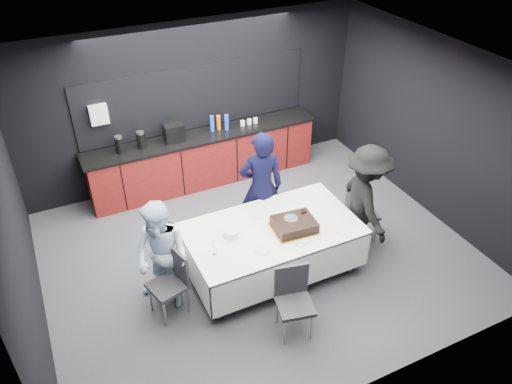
# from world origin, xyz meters

# --- Properties ---
(ground) EXTENTS (6.00, 6.00, 0.00)m
(ground) POSITION_xyz_m (0.00, 0.00, 0.00)
(ground) COLOR #434449
(ground) RESTS_ON ground
(room_shell) EXTENTS (6.04, 5.04, 2.82)m
(room_shell) POSITION_xyz_m (0.00, 0.00, 1.86)
(room_shell) COLOR white
(room_shell) RESTS_ON ground
(kitchenette) EXTENTS (4.10, 0.64, 2.05)m
(kitchenette) POSITION_xyz_m (-0.02, 2.22, 0.54)
(kitchenette) COLOR #5E0F0E
(kitchenette) RESTS_ON ground
(party_table) EXTENTS (2.32, 1.32, 0.78)m
(party_table) POSITION_xyz_m (0.00, -0.40, 0.64)
(party_table) COLOR #99999E
(party_table) RESTS_ON ground
(cake_assembly) EXTENTS (0.62, 0.52, 0.18)m
(cake_assembly) POSITION_xyz_m (0.25, -0.55, 0.85)
(cake_assembly) COLOR gold
(cake_assembly) RESTS_ON party_table
(plate_stack) EXTENTS (0.22, 0.22, 0.10)m
(plate_stack) POSITION_xyz_m (-0.56, -0.31, 0.83)
(plate_stack) COLOR white
(plate_stack) RESTS_ON party_table
(loose_plate_near) EXTENTS (0.20, 0.20, 0.01)m
(loose_plate_near) POSITION_xyz_m (-0.32, -0.75, 0.78)
(loose_plate_near) COLOR white
(loose_plate_near) RESTS_ON party_table
(loose_plate_right_a) EXTENTS (0.21, 0.21, 0.01)m
(loose_plate_right_a) POSITION_xyz_m (0.82, -0.17, 0.78)
(loose_plate_right_a) COLOR white
(loose_plate_right_a) RESTS_ON party_table
(loose_plate_right_b) EXTENTS (0.18, 0.18, 0.01)m
(loose_plate_right_b) POSITION_xyz_m (0.73, -0.78, 0.78)
(loose_plate_right_b) COLOR white
(loose_plate_right_b) RESTS_ON party_table
(loose_plate_far) EXTENTS (0.20, 0.20, 0.01)m
(loose_plate_far) POSITION_xyz_m (-0.03, -0.08, 0.78)
(loose_plate_far) COLOR white
(loose_plate_far) RESTS_ON party_table
(fork_pile) EXTENTS (0.16, 0.12, 0.02)m
(fork_pile) POSITION_xyz_m (0.19, -0.86, 0.79)
(fork_pile) COLOR white
(fork_pile) RESTS_ON party_table
(champagne_flute) EXTENTS (0.06, 0.06, 0.22)m
(champagne_flute) POSITION_xyz_m (-0.90, -0.56, 0.94)
(champagne_flute) COLOR white
(champagne_flute) RESTS_ON party_table
(chair_left) EXTENTS (0.52, 0.52, 0.92)m
(chair_left) POSITION_xyz_m (-1.45, -0.48, 0.53)
(chair_left) COLOR #2D2E33
(chair_left) RESTS_ON ground
(chair_right) EXTENTS (0.49, 0.49, 0.92)m
(chair_right) POSITION_xyz_m (1.50, -0.30, 0.53)
(chair_right) COLOR #2D2E33
(chair_right) RESTS_ON ground
(chair_near) EXTENTS (0.50, 0.50, 0.92)m
(chair_near) POSITION_xyz_m (-0.22, -1.40, 0.53)
(chair_near) COLOR #2D2E33
(chair_near) RESTS_ON ground
(person_center) EXTENTS (0.74, 0.58, 1.79)m
(person_center) POSITION_xyz_m (0.22, 0.38, 0.90)
(person_center) COLOR black
(person_center) RESTS_ON ground
(person_left) EXTENTS (0.92, 0.96, 1.56)m
(person_left) POSITION_xyz_m (-1.50, -0.32, 0.78)
(person_left) COLOR silver
(person_left) RESTS_ON ground
(person_right) EXTENTS (0.83, 1.21, 1.73)m
(person_right) POSITION_xyz_m (1.40, -0.53, 0.86)
(person_right) COLOR black
(person_right) RESTS_ON ground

